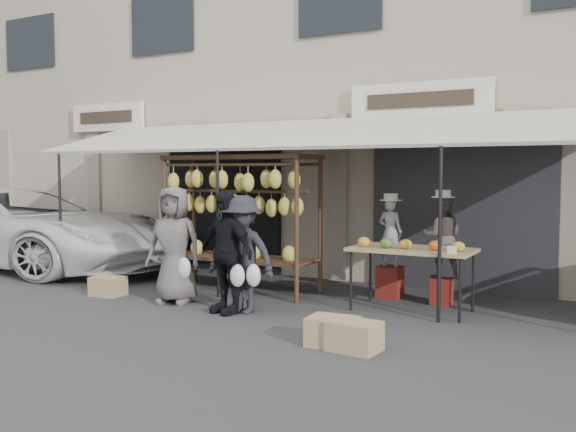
# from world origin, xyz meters

# --- Properties ---
(ground_plane) EXTENTS (90.00, 90.00, 0.00)m
(ground_plane) POSITION_xyz_m (0.00, 0.00, 0.00)
(ground_plane) COLOR #2D2D30
(shophouse) EXTENTS (24.00, 6.15, 7.30)m
(shophouse) POSITION_xyz_m (-0.00, 6.50, 3.65)
(shophouse) COLOR tan
(shophouse) RESTS_ON ground_plane
(awning) EXTENTS (10.00, 2.35, 2.92)m
(awning) POSITION_xyz_m (0.01, 2.28, 2.57)
(awning) COLOR beige
(awning) RESTS_ON ground_plane
(banana_rack) EXTENTS (2.60, 0.90, 2.24)m
(banana_rack) POSITION_xyz_m (-0.95, 1.67, 1.57)
(banana_rack) COLOR #3B2718
(banana_rack) RESTS_ON ground_plane
(produce_table) EXTENTS (1.70, 0.90, 1.04)m
(produce_table) POSITION_xyz_m (1.98, 1.60, 0.87)
(produce_table) COLOR #9B865C
(produce_table) RESTS_ON ground_plane
(vendor_left) EXTENTS (0.40, 0.28, 1.06)m
(vendor_left) POSITION_xyz_m (1.38, 2.40, 1.03)
(vendor_left) COLOR #969696
(vendor_left) RESTS_ON stool_left
(vendor_right) EXTENTS (0.72, 0.64, 1.22)m
(vendor_right) POSITION_xyz_m (2.23, 2.27, 1.01)
(vendor_right) COLOR #514743
(vendor_right) RESTS_ON stool_right
(customer_left) EXTENTS (0.96, 0.73, 1.75)m
(customer_left) POSITION_xyz_m (-1.32, 0.47, 0.88)
(customer_left) COLOR #5B5753
(customer_left) RESTS_ON ground_plane
(customer_mid) EXTENTS (1.08, 0.67, 1.71)m
(customer_mid) POSITION_xyz_m (-0.25, 0.28, 0.86)
(customer_mid) COLOR black
(customer_mid) RESTS_ON ground_plane
(customer_right) EXTENTS (1.08, 0.65, 1.64)m
(customer_right) POSITION_xyz_m (-0.07, 0.40, 0.82)
(customer_right) COLOR #242429
(customer_right) RESTS_ON ground_plane
(stool_left) EXTENTS (0.45, 0.45, 0.50)m
(stool_left) POSITION_xyz_m (1.38, 2.40, 0.25)
(stool_left) COLOR maroon
(stool_left) RESTS_ON ground_plane
(stool_right) EXTENTS (0.34, 0.34, 0.40)m
(stool_right) POSITION_xyz_m (2.23, 2.27, 0.20)
(stool_right) COLOR maroon
(stool_right) RESTS_ON ground_plane
(crate_near_a) EXTENTS (0.57, 0.45, 0.33)m
(crate_near_a) POSITION_xyz_m (1.77, -0.55, 0.16)
(crate_near_a) COLOR tan
(crate_near_a) RESTS_ON ground_plane
(crate_near_b) EXTENTS (0.57, 0.45, 0.33)m
(crate_near_b) POSITION_xyz_m (2.06, -0.61, 0.16)
(crate_near_b) COLOR tan
(crate_near_b) RESTS_ON ground_plane
(crate_far) EXTENTS (0.52, 0.40, 0.30)m
(crate_far) POSITION_xyz_m (-2.60, 0.40, 0.15)
(crate_far) COLOR tan
(crate_far) RESTS_ON ground_plane
(van) EXTENTS (5.98, 2.99, 2.44)m
(van) POSITION_xyz_m (-6.96, 2.00, 1.22)
(van) COLOR white
(van) RESTS_ON ground_plane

